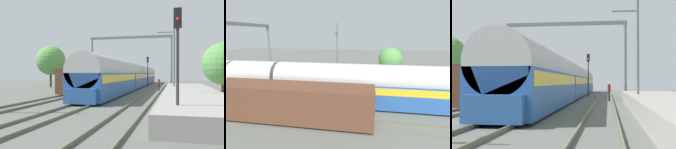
{
  "view_description": "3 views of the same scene",
  "coord_description": "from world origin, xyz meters",
  "views": [
    {
      "loc": [
        6.49,
        -20.89,
        2.34
      ],
      "look_at": [
        0.0,
        5.43,
        2.2
      ],
      "focal_mm": 41.05,
      "sensor_mm": 36.0,
      "label": 1
    },
    {
      "loc": [
        -16.64,
        3.38,
        6.78
      ],
      "look_at": [
        1.92,
        6.69,
        2.48
      ],
      "focal_mm": 29.19,
      "sensor_mm": 36.0,
      "label": 2
    },
    {
      "loc": [
        4.33,
        -15.67,
        1.73
      ],
      "look_at": [
        0.0,
        15.75,
        2.49
      ],
      "focal_mm": 51.88,
      "sensor_mm": 36.0,
      "label": 3
    }
  ],
  "objects": [
    {
      "name": "track_west",
      "position": [
        0.0,
        0.0,
        0.08
      ],
      "size": [
        1.52,
        60.0,
        0.16
      ],
      "color": "#64624E",
      "rests_on": "ground"
    },
    {
      "name": "catenary_pole_east_mid",
      "position": [
        6.33,
        7.59,
        4.15
      ],
      "size": [
        1.9,
        0.2,
        8.0
      ],
      "color": "slate",
      "rests_on": "ground"
    },
    {
      "name": "platform",
      "position": [
        7.8,
        2.0,
        0.45
      ],
      "size": [
        4.4,
        28.0,
        0.9
      ],
      "color": "gray",
      "rests_on": "ground"
    },
    {
      "name": "track_far_west",
      "position": [
        -3.98,
        0.0,
        0.08
      ],
      "size": [
        1.52,
        60.0,
        0.16
      ],
      "color": "#64624E",
      "rests_on": "ground"
    },
    {
      "name": "person_crossing",
      "position": [
        4.38,
        14.45,
        1.03
      ],
      "size": [
        0.31,
        0.44,
        1.73
      ],
      "rotation": [
        0.0,
        0.0,
        4.89
      ],
      "color": "#262626",
      "rests_on": "ground"
    },
    {
      "name": "catenary_gantry",
      "position": [
        0.0,
        16.81,
        5.62
      ],
      "size": [
        12.36,
        0.28,
        7.86
      ],
      "color": "slate",
      "rests_on": "ground"
    },
    {
      "name": "tree_east_background",
      "position": [
        10.19,
        0.5,
        3.07
      ],
      "size": [
        3.35,
        3.35,
        4.76
      ],
      "color": "#4C3826",
      "rests_on": "ground"
    },
    {
      "name": "ground",
      "position": [
        0.0,
        0.0,
        0.0
      ],
      "size": [
        120.0,
        120.0,
        0.0
      ],
      "primitive_type": "plane",
      "color": "#595D57"
    },
    {
      "name": "freight_car",
      "position": [
        -3.98,
        9.44,
        1.47
      ],
      "size": [
        2.8,
        13.0,
        2.7
      ],
      "color": "#563323",
      "rests_on": "ground"
    },
    {
      "name": "track_east",
      "position": [
        3.98,
        0.0,
        0.08
      ],
      "size": [
        1.52,
        60.0,
        0.16
      ],
      "color": "#64624E",
      "rests_on": "ground"
    }
  ]
}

